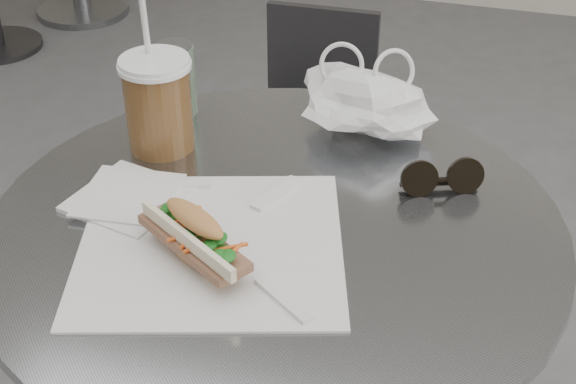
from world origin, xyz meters
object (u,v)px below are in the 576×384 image
(cafe_table, at_px, (277,367))
(iced_coffee, at_px, (158,102))
(chair_far, at_px, (308,164))
(drink_can, at_px, (176,79))
(banh_mi, at_px, (194,237))
(sunglasses, at_px, (442,179))

(cafe_table, distance_m, iced_coffee, 0.43)
(chair_far, relative_size, iced_coffee, 2.14)
(chair_far, distance_m, drink_can, 0.78)
(iced_coffee, bearing_deg, cafe_table, -30.74)
(chair_far, distance_m, banh_mi, 1.05)
(cafe_table, distance_m, sunglasses, 0.38)
(cafe_table, bearing_deg, drink_can, 135.21)
(iced_coffee, distance_m, sunglasses, 0.42)
(banh_mi, xyz_separation_m, sunglasses, (0.26, 0.24, -0.02))
(iced_coffee, bearing_deg, banh_mi, -57.53)
(banh_mi, relative_size, drink_can, 1.84)
(banh_mi, height_order, sunglasses, banh_mi)
(sunglasses, height_order, drink_can, drink_can)
(chair_far, relative_size, sunglasses, 5.78)
(banh_mi, relative_size, iced_coffee, 0.70)
(banh_mi, bearing_deg, iced_coffee, 154.44)
(cafe_table, xyz_separation_m, sunglasses, (0.20, 0.13, 0.29))
(cafe_table, bearing_deg, sunglasses, 33.17)
(iced_coffee, bearing_deg, chair_far, 86.64)
(chair_far, distance_m, iced_coffee, 0.87)
(drink_can, bearing_deg, sunglasses, -13.72)
(iced_coffee, bearing_deg, sunglasses, -0.13)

